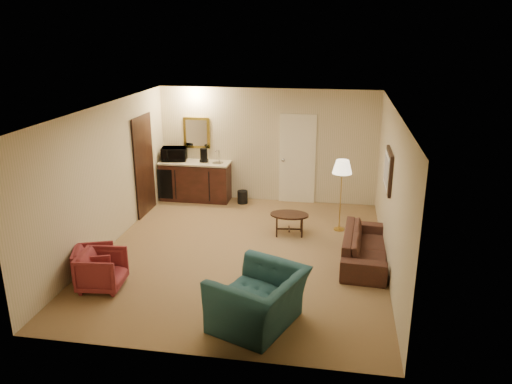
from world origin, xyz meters
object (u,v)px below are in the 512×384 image
at_px(coffee_table, 289,224).
at_px(coffee_maker, 204,155).
at_px(waste_bin, 243,197).
at_px(rose_chair_far, 102,269).
at_px(rose_chair_near, 94,262).
at_px(microwave, 174,152).
at_px(teal_armchair, 258,291).
at_px(wetbar_cabinet, 196,181).
at_px(sofa, 366,242).
at_px(floor_lamp, 341,195).

distance_m(coffee_table, coffee_maker, 2.92).
bearing_deg(waste_bin, coffee_maker, 174.11).
relative_size(rose_chair_far, waste_bin, 2.25).
relative_size(rose_chair_near, coffee_table, 0.82).
xyz_separation_m(rose_chair_near, microwave, (0.00, 4.13, 0.81)).
bearing_deg(coffee_table, teal_armchair, -91.52).
xyz_separation_m(teal_armchair, coffee_maker, (-2.09, 4.94, 0.56)).
height_order(coffee_table, coffee_maker, coffee_maker).
xyz_separation_m(wetbar_cabinet, sofa, (3.80, -2.69, -0.09)).
relative_size(coffee_table, microwave, 1.32).
xyz_separation_m(rose_chair_near, coffee_maker, (0.71, 4.11, 0.77)).
distance_m(teal_armchair, waste_bin, 5.00).
bearing_deg(floor_lamp, teal_armchair, -106.27).
bearing_deg(teal_armchair, rose_chair_near, -84.83).
relative_size(teal_armchair, floor_lamp, 0.82).
relative_size(sofa, rose_chair_near, 3.07).
xyz_separation_m(rose_chair_far, waste_bin, (1.38, 4.25, -0.18)).
bearing_deg(coffee_table, wetbar_cabinet, 144.19).
bearing_deg(rose_chair_near, rose_chair_far, -153.57).
bearing_deg(rose_chair_far, sofa, -73.68).
relative_size(teal_armchair, coffee_table, 1.60).
distance_m(rose_chair_near, floor_lamp, 4.76).
xyz_separation_m(teal_armchair, coffee_table, (0.08, 3.20, -0.31)).
bearing_deg(rose_chair_far, microwave, -2.36).
xyz_separation_m(sofa, microwave, (-4.30, 2.73, 0.74)).
relative_size(sofa, waste_bin, 6.37).
bearing_deg(floor_lamp, waste_bin, 150.60).
bearing_deg(rose_chair_near, coffee_table, -71.10).
bearing_deg(floor_lamp, rose_chair_far, -140.19).
bearing_deg(floor_lamp, wetbar_cabinet, 158.49).
distance_m(sofa, microwave, 5.15).
bearing_deg(microwave, sofa, -42.90).
distance_m(rose_chair_near, coffee_maker, 4.24).
bearing_deg(rose_chair_near, sofa, -92.44).
distance_m(rose_chair_near, rose_chair_far, 0.34).
relative_size(teal_armchair, rose_chair_near, 1.96).
xyz_separation_m(teal_armchair, microwave, (-2.80, 4.96, 0.59)).
height_order(wetbar_cabinet, coffee_table, wetbar_cabinet).
distance_m(microwave, coffee_maker, 0.71).
distance_m(wetbar_cabinet, rose_chair_near, 4.12).
xyz_separation_m(coffee_table, floor_lamp, (0.97, 0.40, 0.51)).
bearing_deg(waste_bin, rose_chair_near, -112.11).
bearing_deg(rose_chair_far, waste_bin, -23.65).
height_order(sofa, waste_bin, sofa).
bearing_deg(wetbar_cabinet, teal_armchair, -64.95).
xyz_separation_m(rose_chair_far, floor_lamp, (3.60, 3.00, 0.39)).
relative_size(wetbar_cabinet, coffee_table, 2.20).
height_order(sofa, microwave, microwave).
distance_m(floor_lamp, coffee_maker, 3.43).
xyz_separation_m(sofa, rose_chair_far, (-4.05, -1.63, -0.04)).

